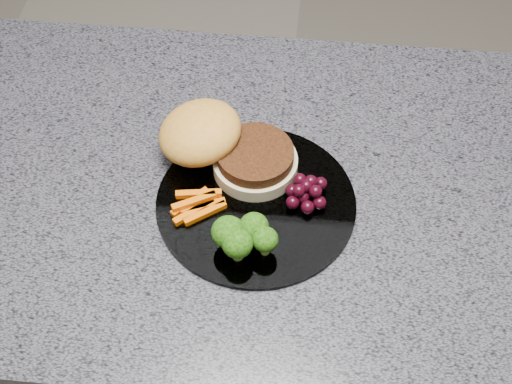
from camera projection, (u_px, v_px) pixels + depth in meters
island_cabinet at (255, 341)px, 1.32m from camera, size 1.20×0.60×0.86m
countertop at (255, 193)px, 0.96m from camera, size 1.20×0.60×0.04m
plate at (256, 203)px, 0.93m from camera, size 0.26×0.26×0.01m
burger at (220, 145)px, 0.95m from camera, size 0.20×0.15×0.06m
carrot_sticks at (197, 204)px, 0.91m from camera, size 0.07×0.06×0.02m
broccoli at (243, 235)px, 0.86m from camera, size 0.08×0.06×0.05m
grape_bunch at (307, 192)px, 0.92m from camera, size 0.05×0.06×0.03m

